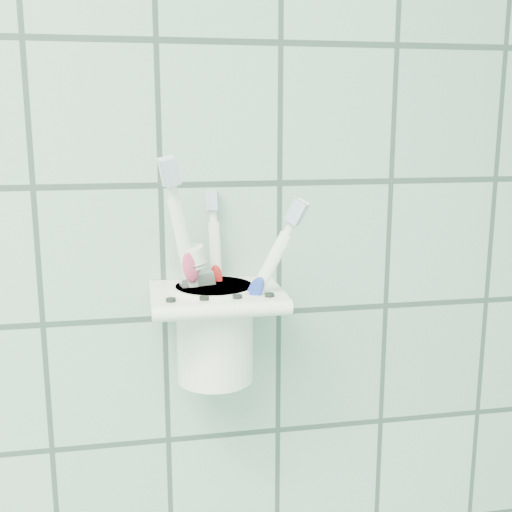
{
  "coord_description": "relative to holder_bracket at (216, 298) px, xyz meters",
  "views": [
    {
      "loc": [
        0.59,
        0.55,
        1.45
      ],
      "look_at": [
        0.69,
        1.1,
        1.33
      ],
      "focal_mm": 45.0,
      "sensor_mm": 36.0,
      "label": 1
    }
  ],
  "objects": [
    {
      "name": "cup",
      "position": [
        -0.0,
        0.0,
        -0.03
      ],
      "size": [
        0.08,
        0.08,
        0.1
      ],
      "color": "white",
      "rests_on": "holder_bracket"
    },
    {
      "name": "toothbrush_blue",
      "position": [
        0.01,
        0.01,
        0.01
      ],
      "size": [
        0.02,
        0.04,
        0.18
      ],
      "rotation": [
        -0.18,
        -0.06,
        -0.23
      ],
      "color": "white",
      "rests_on": "cup"
    },
    {
      "name": "holder_bracket",
      "position": [
        0.0,
        0.0,
        0.0
      ],
      "size": [
        0.13,
        0.1,
        0.04
      ],
      "color": "white",
      "rests_on": "wall_back"
    },
    {
      "name": "toothbrush_pink",
      "position": [
        -0.01,
        0.02,
        0.03
      ],
      "size": [
        0.05,
        0.04,
        0.22
      ],
      "rotation": [
        0.1,
        -0.21,
        0.2
      ],
      "color": "white",
      "rests_on": "cup"
    },
    {
      "name": "toothpaste_tube",
      "position": [
        -0.0,
        0.02,
        -0.0
      ],
      "size": [
        0.05,
        0.03,
        0.13
      ],
      "rotation": [
        0.04,
        -0.17,
        0.24
      ],
      "color": "silver",
      "rests_on": "cup"
    },
    {
      "name": "toothbrush_orange",
      "position": [
        -0.0,
        -0.01,
        0.02
      ],
      "size": [
        0.08,
        0.04,
        0.19
      ],
      "rotation": [
        -0.11,
        0.46,
        -0.63
      ],
      "color": "white",
      "rests_on": "cup"
    }
  ]
}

